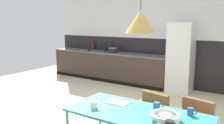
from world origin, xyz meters
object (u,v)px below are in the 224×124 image
Objects in this scene: mug_dark_espresso at (157,107)px; bottle_vinegar_dark at (89,47)px; refrigerator_column at (181,58)px; cooking_pot at (113,50)px; armchair_near_window at (193,119)px; pendant_lamp_over_table_near at (140,22)px; dining_table at (137,116)px; bottle_spice_small at (105,48)px; fruit_bowl at (166,116)px; open_book at (118,102)px; bottle_wine_green at (92,46)px; mug_short_terracotta at (191,111)px; armchair_facing_counter at (150,110)px; mug_white_ceramic at (94,105)px.

bottle_vinegar_dark reaches higher than mug_dark_espresso.
cooking_pot is at bearing -179.58° from refrigerator_column.
armchair_near_window is 2.62× the size of bottle_vinegar_dark.
dining_table is at bearing -90.00° from pendant_lamp_over_table_near.
armchair_near_window is at bearing -39.54° from bottle_spice_small.
fruit_bowl is 0.77m from open_book.
mug_dark_espresso is at bearing 130.63° from fruit_bowl.
mug_short_terracotta is at bearing -40.30° from bottle_wine_green.
fruit_bowl is 0.30m from mug_dark_espresso.
mug_short_terracotta is 0.42× the size of cooking_pot.
mug_short_terracotta is at bearing 6.70° from open_book.
bottle_spice_small is (-2.58, 3.47, 0.26)m from open_book.
armchair_facing_counter is 0.76m from mug_dark_espresso.
refrigerator_column reaches higher than dining_table.
bottle_wine_green reaches higher than fruit_bowl.
cooking_pot is at bearing -12.49° from bottle_spice_small.
armchair_near_window is (0.48, 0.79, -0.22)m from dining_table.
armchair_near_window is 1.42m from mug_white_ceramic.
fruit_bowl reaches higher than mug_white_ceramic.
mug_dark_espresso is 0.78m from mug_white_ceramic.
mug_white_ceramic is (-0.15, -0.33, 0.04)m from open_book.
refrigerator_column reaches higher than cooking_pot.
refrigerator_column is 5.89× the size of open_book.
mug_dark_espresso is (-0.19, 0.23, -0.00)m from fruit_bowl.
armchair_near_window is at bearing 58.62° from dining_table.
refrigerator_column is 3.05m from bottle_wine_green.
mug_dark_espresso is 1.14× the size of mug_short_terracotta.
mug_dark_espresso is at bearing 130.19° from armchair_facing_counter.
armchair_facing_counter is 1.55m from pendant_lamp_over_table_near.
mug_white_ceramic is at bearing -89.83° from refrigerator_column.
refrigerator_column is 1.90× the size of pendant_lamp_over_table_near.
armchair_near_window is 6.45× the size of mug_short_terracotta.
refrigerator_column reaches higher than mug_white_ceramic.
open_book is 4.83m from bottle_wine_green.
mug_dark_espresso reaches higher than dining_table.
pendant_lamp_over_table_near is at bearing -81.45° from refrigerator_column.
fruit_bowl is at bearing -15.24° from open_book.
mug_short_terracotta reaches higher than mug_white_ceramic.
cooking_pot reaches higher than dining_table.
pendant_lamp_over_table_near is at bearing 22.08° from mug_white_ceramic.
bottle_vinegar_dark reaches higher than cooking_pot.
armchair_facing_counter is 6.33× the size of mug_short_terracotta.
armchair_near_window is 2.39× the size of open_book.
bottle_wine_green is (-4.05, 2.98, 0.55)m from armchair_near_window.
bottle_spice_small reaches higher than mug_white_ceramic.
open_book reaches higher than armchair_facing_counter.
pendant_lamp_over_table_near is (0.16, -0.75, 1.35)m from armchair_facing_counter.
cooking_pot is at bearing -37.43° from armchair_facing_counter.
armchair_facing_counter is at bearing -38.91° from bottle_vinegar_dark.
armchair_facing_counter is 2.35× the size of open_book.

